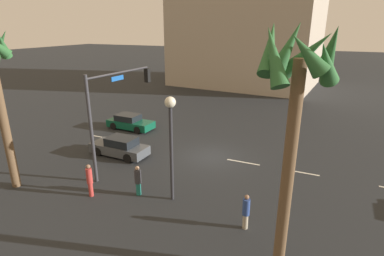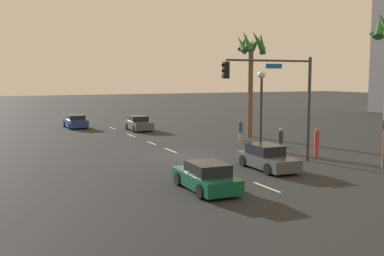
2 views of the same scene
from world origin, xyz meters
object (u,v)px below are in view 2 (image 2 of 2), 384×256
at_px(palm_tree_0, 251,56).
at_px(pedestrian_2, 317,141).
at_px(car_0, 267,158).
at_px(streetlamp, 261,94).
at_px(car_1, 75,122).
at_px(pedestrian_0, 240,130).
at_px(car_2, 139,124).
at_px(car_3, 206,177).
at_px(pedestrian_1, 281,140).
at_px(traffic_signal, 281,91).

bearing_deg(palm_tree_0, pedestrian_2, -7.30).
distance_m(car_0, streetlamp, 7.94).
height_order(car_1, pedestrian_0, pedestrian_0).
bearing_deg(car_1, car_2, 46.92).
bearing_deg(car_0, streetlamp, 149.01).
relative_size(car_0, car_1, 1.09).
xyz_separation_m(car_0, palm_tree_0, (-12.11, 6.54, 6.32)).
relative_size(car_3, pedestrian_2, 2.26).
distance_m(car_2, pedestrian_0, 11.90).
distance_m(car_3, pedestrian_1, 11.71).
distance_m(traffic_signal, streetlamp, 5.38).
bearing_deg(streetlamp, pedestrian_1, 10.48).
height_order(car_1, traffic_signal, traffic_signal).
bearing_deg(palm_tree_0, car_0, -28.38).
distance_m(car_0, car_1, 26.62).
bearing_deg(pedestrian_0, car_2, -154.44).
distance_m(car_0, traffic_signal, 4.30).
relative_size(streetlamp, pedestrian_1, 3.28).
bearing_deg(palm_tree_0, streetlamp, -25.53).
xyz_separation_m(traffic_signal, pedestrian_2, (-0.79, 3.50, -3.38)).
height_order(car_0, pedestrian_2, pedestrian_2).
relative_size(car_0, pedestrian_0, 2.49).
distance_m(pedestrian_1, palm_tree_0, 10.23).
distance_m(car_2, pedestrian_1, 17.49).
bearing_deg(pedestrian_0, pedestrian_1, -4.64).
distance_m(pedestrian_0, pedestrian_2, 8.45).
height_order(car_2, traffic_signal, traffic_signal).
bearing_deg(traffic_signal, pedestrian_2, 102.63).
bearing_deg(pedestrian_1, car_1, -155.63).
distance_m(car_0, pedestrian_0, 11.34).
distance_m(car_0, pedestrian_2, 5.61).
xyz_separation_m(car_2, streetlamp, (14.95, 4.28, 3.34)).
xyz_separation_m(car_1, pedestrian_1, (21.73, 9.84, 0.28)).
xyz_separation_m(car_0, pedestrian_0, (-10.38, 4.55, 0.28)).
bearing_deg(pedestrian_2, traffic_signal, -77.37).
xyz_separation_m(pedestrian_2, palm_tree_0, (-10.16, 1.30, 5.93)).
distance_m(car_1, car_2, 7.13).
bearing_deg(palm_tree_0, car_2, -141.63).
relative_size(car_2, car_3, 0.97).
distance_m(streetlamp, pedestrian_1, 3.66).
distance_m(streetlamp, pedestrian_2, 5.38).
bearing_deg(streetlamp, traffic_signal, -21.46).
relative_size(traffic_signal, streetlamp, 1.13).
bearing_deg(traffic_signal, pedestrian_1, 143.05).
bearing_deg(pedestrian_0, car_0, -23.68).
distance_m(car_0, car_3, 5.98).
distance_m(traffic_signal, pedestrian_2, 4.93).
distance_m(car_2, streetlamp, 15.90).
bearing_deg(car_0, pedestrian_1, 136.34).
bearing_deg(pedestrian_1, traffic_signal, -36.95).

